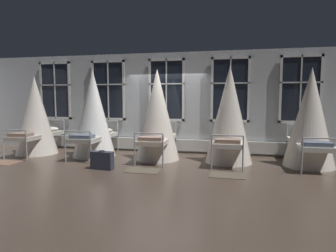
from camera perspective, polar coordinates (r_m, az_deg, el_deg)
ground at (r=8.39m, az=-1.99°, el=-6.47°), size 24.87×24.87×0.00m
back_wall_with_windows at (r=9.38m, az=-0.16°, el=4.56°), size 13.43×0.10×3.17m
window_bank at (r=9.28m, az=-0.32°, el=2.03°), size 9.08×0.10×2.90m
cot_first at (r=9.95m, az=-24.50°, el=1.77°), size 1.26×2.01×2.43m
cot_second at (r=8.95m, az=-14.41°, el=2.24°), size 1.26×2.01×2.59m
cot_third at (r=8.24m, az=-2.12°, el=2.06°), size 1.26×2.01×2.56m
cot_fourth at (r=7.99m, az=11.90°, el=2.01°), size 1.26×2.01×2.62m
cot_fifth at (r=8.20m, az=26.09°, el=1.31°), size 1.26×2.00×2.51m
rug_first at (r=9.08m, az=-29.57°, el=-6.24°), size 0.83×0.60×0.01m
rug_third at (r=7.10m, az=-4.83°, el=-8.68°), size 0.81×0.57×0.01m
rug_fourth at (r=6.79m, az=11.56°, el=-9.43°), size 0.81×0.58×0.01m
suitcase_dark at (r=7.34m, az=-12.77°, el=-6.58°), size 0.58×0.26×0.47m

